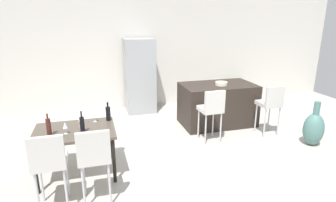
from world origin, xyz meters
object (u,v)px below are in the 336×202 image
at_px(potted_plant, 239,89).
at_px(wine_glass_far, 65,126).
at_px(kitchen_island, 217,104).
at_px(wine_bottle_right, 108,113).
at_px(dining_chair_far, 94,155).
at_px(dining_chair_near, 49,160).
at_px(wine_glass_middle, 95,114).
at_px(refrigerator, 140,76).
at_px(wine_bottle_near, 82,124).
at_px(fruit_bowl, 221,84).
at_px(wine_glass_left, 81,118).
at_px(floor_vase, 314,129).
at_px(bar_chair_left, 212,108).
at_px(dining_table, 75,134).
at_px(wine_bottle_inner, 49,127).
at_px(bar_chair_middle, 271,102).

bearing_deg(potted_plant, wine_glass_far, -147.02).
relative_size(kitchen_island, wine_bottle_right, 5.25).
xyz_separation_m(kitchen_island, dining_chair_far, (-2.71, -2.18, 0.24)).
height_order(kitchen_island, dining_chair_near, dining_chair_near).
bearing_deg(wine_glass_middle, wine_glass_far, -137.59).
bearing_deg(refrigerator, wine_glass_middle, -114.94).
xyz_separation_m(wine_bottle_near, fruit_bowl, (2.88, 1.43, 0.09)).
bearing_deg(refrigerator, wine_glass_far, -118.76).
bearing_deg(kitchen_island, wine_bottle_right, -155.58).
bearing_deg(wine_glass_left, fruit_bowl, 21.99).
bearing_deg(wine_glass_left, floor_vase, -3.27).
distance_m(wine_bottle_near, refrigerator, 3.19).
height_order(kitchen_island, bar_chair_left, bar_chair_left).
bearing_deg(dining_table, dining_chair_far, -71.62).
distance_m(bar_chair_left, wine_glass_left, 2.39).
bearing_deg(dining_table, potted_plant, 32.59).
height_order(dining_chair_far, fruit_bowl, dining_chair_far).
height_order(bar_chair_left, refrigerator, refrigerator).
bearing_deg(fruit_bowl, potted_plant, 48.12).
xyz_separation_m(wine_bottle_inner, floor_vase, (4.58, 0.01, -0.54)).
bearing_deg(wine_glass_left, bar_chair_left, 9.75).
bearing_deg(wine_bottle_near, wine_glass_left, 95.88).
bearing_deg(dining_table, wine_bottle_inner, -159.72).
bearing_deg(dining_chair_near, bar_chair_left, 26.04).
height_order(dining_chair_near, dining_chair_far, same).
bearing_deg(wine_glass_middle, bar_chair_left, 7.00).
height_order(wine_glass_middle, wine_glass_far, same).
height_order(refrigerator, potted_plant, refrigerator).
bearing_deg(kitchen_island, bar_chair_middle, -48.49).
bearing_deg(wine_bottle_right, fruit_bowl, 22.55).
xyz_separation_m(dining_table, refrigerator, (1.47, 2.76, 0.25)).
bearing_deg(wine_bottle_right, dining_chair_far, -103.46).
height_order(wine_bottle_inner, floor_vase, wine_bottle_inner).
xyz_separation_m(kitchen_island, wine_bottle_right, (-2.46, -1.12, 0.40)).
relative_size(dining_chair_near, refrigerator, 0.57).
bearing_deg(bar_chair_middle, wine_bottle_near, -169.64).
bearing_deg(wine_glass_far, wine_bottle_right, 31.38).
bearing_deg(dining_chair_near, potted_plant, 37.81).
height_order(dining_chair_far, refrigerator, refrigerator).
xyz_separation_m(dining_table, wine_bottle_inner, (-0.33, -0.12, 0.20)).
xyz_separation_m(bar_chair_left, dining_chair_far, (-2.18, -1.32, 0.00)).
relative_size(refrigerator, potted_plant, 2.94).
bearing_deg(bar_chair_middle, dining_table, -171.89).
relative_size(wine_bottle_right, wine_bottle_near, 0.95).
bearing_deg(dining_chair_near, dining_table, 71.68).
relative_size(kitchen_island, floor_vase, 1.87).
distance_m(bar_chair_middle, dining_table, 3.77).
bearing_deg(wine_glass_left, dining_chair_near, -111.32).
distance_m(kitchen_island, wine_bottle_right, 2.73).
distance_m(wine_glass_middle, fruit_bowl, 2.89).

